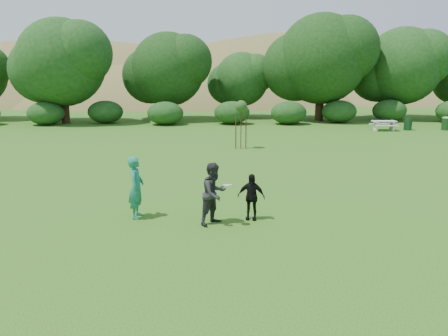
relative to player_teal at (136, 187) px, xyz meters
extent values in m
plane|color=#19470C|center=(2.83, -0.89, -0.98)|extent=(120.00, 120.00, 0.00)
imported|color=#1A775E|center=(0.00, 0.00, 0.00)|extent=(0.51, 0.74, 1.96)
imported|color=#252628|center=(2.41, -0.68, -0.04)|extent=(1.15, 1.15, 1.88)
imported|color=black|center=(3.56, -0.34, -0.25)|extent=(0.91, 0.56, 1.45)
cylinder|color=#12321A|center=(18.01, 20.03, -0.53)|extent=(0.60, 0.60, 0.90)
cylinder|color=white|center=(2.80, -0.91, 0.28)|extent=(0.27, 0.27, 0.07)
cylinder|color=#3E2218|center=(4.29, 12.31, 0.27)|extent=(0.05, 0.05, 2.50)
sphere|color=#294D1B|center=(4.29, 12.31, 1.52)|extent=(0.70, 0.70, 0.70)
cylinder|color=#3A2016|center=(3.99, 12.31, 0.02)|extent=(0.06, 0.06, 2.00)
cylinder|color=#402319|center=(4.59, 12.31, 0.02)|extent=(0.06, 0.06, 2.00)
cube|color=beige|center=(16.03, 19.87, -0.26)|extent=(1.80, 0.75, 0.08)
cube|color=beige|center=(15.38, 19.87, -0.64)|extent=(0.10, 0.70, 0.68)
cube|color=beige|center=(16.68, 19.87, -0.64)|extent=(0.10, 0.70, 0.68)
cube|color=beige|center=(16.03, 19.27, -0.54)|extent=(1.80, 0.28, 0.06)
cube|color=silver|center=(16.03, 20.47, -0.54)|extent=(1.80, 0.28, 0.06)
cylinder|color=#163D19|center=(20.93, 19.86, -0.53)|extent=(0.60, 0.60, 0.90)
ellipsoid|color=gray|center=(20.93, 19.86, -0.03)|extent=(0.60, 0.60, 0.20)
ellipsoid|color=olive|center=(-22.17, 69.11, -13.08)|extent=(110.00, 70.00, 44.00)
ellipsoid|color=olive|center=(22.83, 71.11, -15.28)|extent=(100.00, 64.00, 52.00)
ellipsoid|color=olive|center=(-2.17, 57.11, -8.68)|extent=(80.00, 50.00, 28.00)
ellipsoid|color=olive|center=(32.83, 59.11, -7.58)|extent=(60.00, 44.00, 24.00)
cylinder|color=#3A2616|center=(-10.17, 26.11, 0.60)|extent=(0.73, 0.73, 3.15)
sphere|color=#194214|center=(-10.17, 26.11, 4.25)|extent=(7.54, 7.54, 7.54)
cylinder|color=#3A2616|center=(-1.17, 28.11, 0.42)|extent=(0.68, 0.68, 2.80)
sphere|color=#194214|center=(-1.17, 28.11, 3.68)|extent=(6.73, 6.73, 6.73)
cylinder|color=#3A2616|center=(5.83, 30.11, 0.16)|extent=(0.60, 0.60, 2.27)
sphere|color=#194214|center=(5.83, 30.11, 2.74)|extent=(5.22, 5.22, 5.22)
cylinder|color=#3A2616|center=(12.83, 27.11, 0.68)|extent=(0.76, 0.76, 3.32)
sphere|color=#194214|center=(12.83, 27.11, 4.59)|extent=(8.12, 8.12, 8.12)
cylinder|color=#3A2616|center=(20.83, 28.11, 0.51)|extent=(0.71, 0.71, 2.97)
sphere|color=#194214|center=(20.83, 28.11, 3.98)|extent=(7.19, 7.19, 7.19)
camera|label=1|loc=(2.15, -13.22, 3.54)|focal=35.00mm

